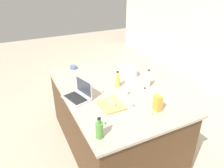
{
  "coord_description": "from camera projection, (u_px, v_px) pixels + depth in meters",
  "views": [
    {
      "loc": [
        2.13,
        -1.05,
        2.2
      ],
      "look_at": [
        0.0,
        0.0,
        0.95
      ],
      "focal_mm": 34.71,
      "sensor_mm": 36.0,
      "label": 1
    }
  ],
  "objects": [
    {
      "name": "ground_plane",
      "position": [
        112.0,
        142.0,
        3.13
      ],
      "size": [
        12.0,
        12.0,
        0.0
      ],
      "primitive_type": "plane",
      "color": "#B7A88E"
    },
    {
      "name": "island_counter",
      "position": [
        112.0,
        117.0,
        2.92
      ],
      "size": [
        1.93,
        1.22,
        0.9
      ],
      "color": "#4C331E",
      "rests_on": "ground"
    },
    {
      "name": "laptop",
      "position": [
        79.0,
        94.0,
        2.47
      ],
      "size": [
        0.36,
        0.3,
        0.22
      ],
      "color": "#B7B7BC",
      "rests_on": "island_counter"
    },
    {
      "name": "mixing_bowl_large",
      "position": [
        129.0,
        72.0,
        2.98
      ],
      "size": [
        0.25,
        0.25,
        0.11
      ],
      "color": "white",
      "rests_on": "island_counter"
    },
    {
      "name": "bottle_olive",
      "position": [
        99.0,
        130.0,
        1.87
      ],
      "size": [
        0.07,
        0.07,
        0.2
      ],
      "color": "#4C8C38",
      "rests_on": "island_counter"
    },
    {
      "name": "bottle_vinegar",
      "position": [
        148.0,
        80.0,
        2.68
      ],
      "size": [
        0.06,
        0.06,
        0.23
      ],
      "color": "white",
      "rests_on": "island_counter"
    },
    {
      "name": "bottle_oil",
      "position": [
        118.0,
        81.0,
        2.69
      ],
      "size": [
        0.06,
        0.06,
        0.21
      ],
      "color": "#DBC64C",
      "rests_on": "island_counter"
    },
    {
      "name": "cutting_board",
      "position": [
        111.0,
        105.0,
        2.34
      ],
      "size": [
        0.29,
        0.24,
        0.02
      ],
      "primitive_type": "cube",
      "color": "tan",
      "rests_on": "island_counter"
    },
    {
      "name": "butter_stick_left",
      "position": [
        111.0,
        103.0,
        2.33
      ],
      "size": [
        0.11,
        0.04,
        0.04
      ],
      "primitive_type": "cube",
      "rotation": [
        0.0,
        0.0,
        0.08
      ],
      "color": "#F4E58C",
      "rests_on": "cutting_board"
    },
    {
      "name": "ramekin_small",
      "position": [
        125.0,
        92.0,
        2.56
      ],
      "size": [
        0.08,
        0.08,
        0.04
      ],
      "primitive_type": "cylinder",
      "color": "beige",
      "rests_on": "island_counter"
    },
    {
      "name": "ramekin_medium",
      "position": [
        73.0,
        67.0,
        3.21
      ],
      "size": [
        0.1,
        0.1,
        0.05
      ],
      "primitive_type": "cylinder",
      "color": "slate",
      "rests_on": "island_counter"
    },
    {
      "name": "kitchen_timer",
      "position": [
        145.0,
        91.0,
        2.56
      ],
      "size": [
        0.07,
        0.07,
        0.08
      ],
      "color": "#B2B2B7",
      "rests_on": "island_counter"
    },
    {
      "name": "candy_bag",
      "position": [
        158.0,
        103.0,
        2.23
      ],
      "size": [
        0.09,
        0.06,
        0.17
      ],
      "primitive_type": "cube",
      "color": "gold",
      "rests_on": "island_counter"
    },
    {
      "name": "candy_0",
      "position": [
        103.0,
        91.0,
        2.61
      ],
      "size": [
        0.02,
        0.02,
        0.02
      ],
      "primitive_type": "sphere",
      "color": "orange",
      "rests_on": "island_counter"
    },
    {
      "name": "candy_1",
      "position": [
        133.0,
        105.0,
        2.33
      ],
      "size": [
        0.02,
        0.02,
        0.02
      ],
      "primitive_type": "sphere",
      "color": "#CC3399",
      "rests_on": "island_counter"
    },
    {
      "name": "candy_2",
      "position": [
        152.0,
        114.0,
        2.2
      ],
      "size": [
        0.02,
        0.02,
        0.02
      ],
      "primitive_type": "sphere",
      "color": "yellow",
      "rests_on": "island_counter"
    },
    {
      "name": "candy_3",
      "position": [
        105.0,
        123.0,
        2.06
      ],
      "size": [
        0.02,
        0.02,
        0.02
      ],
      "primitive_type": "sphere",
      "color": "green",
      "rests_on": "island_counter"
    }
  ]
}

